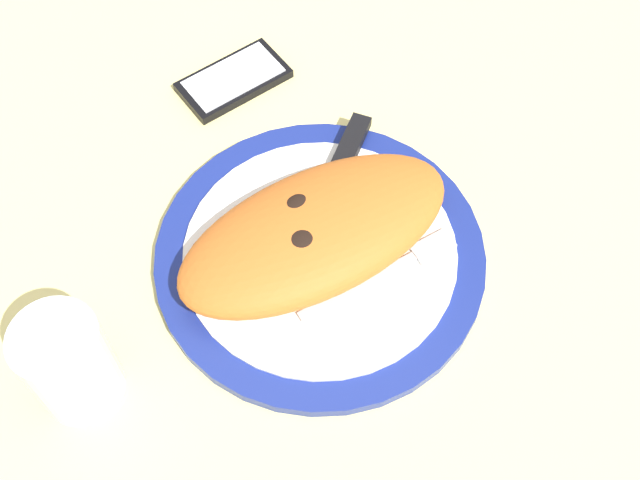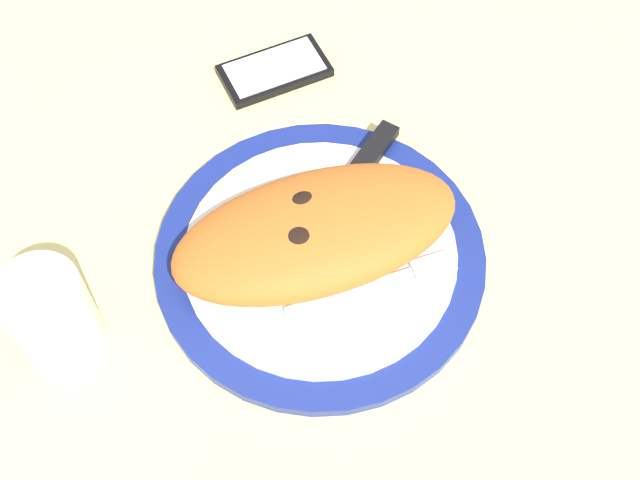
{
  "view_description": "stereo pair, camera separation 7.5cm",
  "coord_description": "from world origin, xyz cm",
  "px_view_note": "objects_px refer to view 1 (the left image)",
  "views": [
    {
      "loc": [
        -26.14,
        -28.87,
        67.37
      ],
      "look_at": [
        0.0,
        0.0,
        3.54
      ],
      "focal_mm": 46.13,
      "sensor_mm": 36.0,
      "label": 1
    },
    {
      "loc": [
        -20.15,
        -33.33,
        67.37
      ],
      "look_at": [
        0.0,
        0.0,
        3.54
      ],
      "focal_mm": 46.13,
      "sensor_mm": 36.0,
      "label": 2
    }
  ],
  "objects_px": {
    "calzone": "(316,232)",
    "smartphone": "(234,80)",
    "plate": "(320,256)",
    "water_glass": "(71,367)",
    "fork": "(392,268)",
    "knife": "(337,175)"
  },
  "relations": [
    {
      "from": "plate",
      "to": "calzone",
      "type": "distance_m",
      "value": 0.03
    },
    {
      "from": "knife",
      "to": "plate",
      "type": "bearing_deg",
      "value": -143.49
    },
    {
      "from": "knife",
      "to": "smartphone",
      "type": "xyz_separation_m",
      "value": [
        0.01,
        0.18,
        -0.01
      ]
    },
    {
      "from": "knife",
      "to": "smartphone",
      "type": "distance_m",
      "value": 0.18
    },
    {
      "from": "fork",
      "to": "knife",
      "type": "distance_m",
      "value": 0.11
    },
    {
      "from": "fork",
      "to": "water_glass",
      "type": "height_order",
      "value": "water_glass"
    },
    {
      "from": "fork",
      "to": "knife",
      "type": "height_order",
      "value": "knife"
    },
    {
      "from": "calzone",
      "to": "smartphone",
      "type": "relative_size",
      "value": 2.4
    },
    {
      "from": "plate",
      "to": "fork",
      "type": "bearing_deg",
      "value": -58.59
    },
    {
      "from": "calzone",
      "to": "plate",
      "type": "bearing_deg",
      "value": -101.63
    },
    {
      "from": "water_glass",
      "to": "fork",
      "type": "bearing_deg",
      "value": -20.39
    },
    {
      "from": "fork",
      "to": "knife",
      "type": "relative_size",
      "value": 0.8
    },
    {
      "from": "calzone",
      "to": "fork",
      "type": "height_order",
      "value": "calzone"
    },
    {
      "from": "plate",
      "to": "knife",
      "type": "height_order",
      "value": "knife"
    },
    {
      "from": "calzone",
      "to": "water_glass",
      "type": "bearing_deg",
      "value": 171.41
    },
    {
      "from": "smartphone",
      "to": "water_glass",
      "type": "height_order",
      "value": "water_glass"
    },
    {
      "from": "calzone",
      "to": "smartphone",
      "type": "xyz_separation_m",
      "value": [
        0.08,
        0.22,
        -0.03
      ]
    },
    {
      "from": "fork",
      "to": "water_glass",
      "type": "bearing_deg",
      "value": 159.61
    },
    {
      "from": "fork",
      "to": "smartphone",
      "type": "bearing_deg",
      "value": 81.39
    },
    {
      "from": "plate",
      "to": "smartphone",
      "type": "bearing_deg",
      "value": 70.76
    },
    {
      "from": "calzone",
      "to": "smartphone",
      "type": "distance_m",
      "value": 0.24
    },
    {
      "from": "fork",
      "to": "smartphone",
      "type": "xyz_separation_m",
      "value": [
        0.04,
        0.29,
        -0.01
      ]
    }
  ]
}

